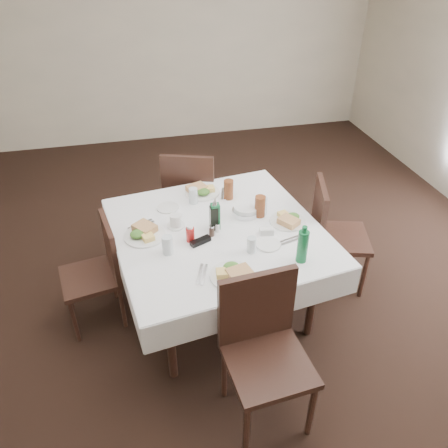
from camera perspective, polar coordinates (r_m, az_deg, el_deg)
The scene contains 33 objects.
ground_plane at distance 3.76m, azimuth -1.49°, elevation -9.62°, with size 7.00×7.00×0.00m, color black.
room_shell at distance 2.85m, azimuth -2.01°, elevation 15.93°, with size 6.04×7.04×2.80m.
dining_table at distance 3.26m, azimuth -0.80°, elevation -1.75°, with size 1.68×1.68×0.76m.
chair_north at distance 4.08m, azimuth -4.37°, elevation 4.14°, with size 0.59×0.59×0.99m.
chair_south at distance 2.69m, azimuth 5.09°, elevation -15.08°, with size 0.52×0.52×1.01m.
chair_east at distance 3.70m, azimuth 13.74°, elevation -0.69°, with size 0.56×0.56×0.95m.
chair_west at distance 3.42m, azimuth -15.91°, elevation -5.41°, with size 0.48×0.48×0.88m.
meal_north at distance 3.65m, azimuth -2.98°, elevation 4.36°, with size 0.29×0.29×0.06m.
meal_south at distance 2.79m, azimuth 1.24°, elevation -6.45°, with size 0.29×0.29×0.06m.
meal_east at distance 3.32m, azimuth 8.41°, elevation 0.54°, with size 0.27×0.27×0.06m.
meal_west at distance 3.19m, azimuth -10.44°, elevation -1.18°, with size 0.30×0.30×0.07m.
side_plate_a at distance 3.48m, azimuth -7.36°, elevation 2.12°, with size 0.17×0.17×0.01m.
side_plate_b at distance 3.08m, azimuth 5.78°, elevation -2.67°, with size 0.18×0.18×0.01m.
water_n at distance 3.51m, azimuth -4.03°, elevation 3.71°, with size 0.07×0.07×0.13m.
water_s at distance 2.98m, azimuth 3.61°, elevation -2.73°, with size 0.06×0.06×0.12m.
water_e at distance 3.37m, azimuth 4.96°, elevation 2.38°, with size 0.08×0.08×0.15m.
water_w at distance 2.98m, azimuth -7.39°, elevation -2.75°, with size 0.07×0.07×0.14m.
iced_tea_a at distance 3.55m, azimuth 0.60°, elevation 4.52°, with size 0.08×0.08×0.16m.
iced_tea_b at distance 3.34m, azimuth 4.72°, elevation 2.31°, with size 0.08×0.08×0.17m.
bread_basket at distance 3.38m, azimuth 2.86°, elevation 1.81°, with size 0.21×0.21×0.07m.
oil_cruet_dark at distance 3.17m, azimuth -1.34°, elevation 0.92°, with size 0.06×0.06×0.24m.
oil_cruet_green at distance 3.17m, azimuth -1.15°, elevation 1.15°, with size 0.06×0.06×0.26m.
ketchup_bottle at distance 3.08m, azimuth -4.43°, elevation -1.29°, with size 0.06×0.06×0.13m.
salt_shaker at distance 3.18m, azimuth -0.84°, elevation -0.48°, with size 0.03×0.03×0.07m.
pepper_shaker at distance 3.13m, azimuth -1.61°, elevation -0.86°, with size 0.04×0.04×0.09m.
coffee_mug at distance 3.25m, azimuth -6.31°, elevation 0.39°, with size 0.14×0.14×0.10m.
sunglasses at distance 3.08m, azimuth -3.08°, elevation -2.25°, with size 0.16×0.11×0.03m.
green_bottle at distance 2.90m, azimuth 10.23°, elevation -2.84°, with size 0.07×0.07×0.28m.
sugar_caddy at distance 3.17m, azimuth 5.58°, elevation -0.93°, with size 0.11×0.07×0.05m.
cutlery_n at distance 3.65m, azimuth 0.02°, elevation 3.97°, with size 0.10×0.20×0.01m.
cutlery_s at distance 2.82m, azimuth -2.89°, elevation -6.57°, with size 0.12×0.21×0.01m.
cutlery_e at distance 3.14m, azimuth 8.85°, elevation -2.06°, with size 0.20×0.10×0.01m.
cutlery_w at distance 3.32m, azimuth -10.77°, elevation -0.15°, with size 0.21×0.13×0.01m.
Camera 1 is at (-0.52, -2.65, 2.62)m, focal length 35.00 mm.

